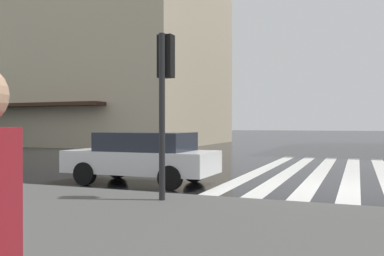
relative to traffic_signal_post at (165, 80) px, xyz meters
name	(u,v)px	position (x,y,z in m)	size (l,w,h in m)	color
ground_plane	(342,189)	(3.71, -3.18, -2.50)	(220.00, 220.00, 0.00)	black
zebra_crossing	(352,172)	(7.71, -3.37, -2.49)	(13.00, 6.50, 0.01)	silver
haussmann_block_mid	(61,3)	(23.84, 21.53, 10.17)	(16.47, 27.69, 25.88)	beige
traffic_signal_post	(165,80)	(0.00, 0.00, 0.00)	(0.44, 0.30, 3.25)	#232326
car_white	(142,156)	(2.71, 1.95, -1.74)	(1.85, 4.10, 1.41)	silver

